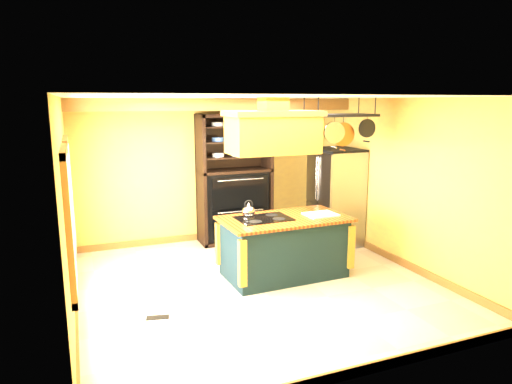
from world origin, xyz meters
TOP-DOWN VIEW (x-y plane):
  - floor at (0.00, 0.00)m, footprint 5.00×5.00m
  - ceiling at (0.00, 0.00)m, footprint 5.00×5.00m
  - wall_back at (0.00, 2.50)m, footprint 5.00×0.02m
  - wall_front at (0.00, -2.50)m, footprint 5.00×0.02m
  - wall_left at (-2.50, 0.00)m, footprint 0.02×5.00m
  - wall_right at (2.50, 0.00)m, footprint 0.02×5.00m
  - ceiling_beam at (0.00, 1.70)m, footprint 5.00×0.15m
  - window_near at (-2.47, -0.80)m, footprint 0.06×1.06m
  - window_far at (-2.47, 0.60)m, footprint 0.06×1.06m
  - kitchen_island at (0.51, 0.19)m, footprint 1.95×1.13m
  - range_hood at (0.31, 0.19)m, footprint 1.34×0.76m
  - pot_rack at (1.41, 0.20)m, footprint 1.15×0.54m
  - refrigerator at (2.10, 1.33)m, footprint 0.76×0.90m
  - hutch at (0.41, 2.24)m, footprint 1.37×0.62m
  - floor_register at (-1.55, -0.52)m, footprint 0.30×0.18m

SIDE VIEW (x-z plane):
  - floor at x=0.00m, z-range 0.00..0.00m
  - floor_register at x=-1.55m, z-range 0.00..0.01m
  - kitchen_island at x=0.51m, z-range -0.09..1.02m
  - refrigerator at x=2.10m, z-range -0.02..1.73m
  - hutch at x=0.41m, z-range -0.28..2.13m
  - wall_back at x=0.00m, z-range 0.00..2.70m
  - wall_front at x=0.00m, z-range 0.00..2.70m
  - wall_left at x=-2.50m, z-range 0.00..2.70m
  - wall_right at x=2.50m, z-range 0.00..2.70m
  - window_near at x=-2.47m, z-range 0.62..2.18m
  - window_far at x=-2.47m, z-range 0.62..2.18m
  - range_hood at x=0.31m, z-range 1.83..2.63m
  - pot_rack at x=1.41m, z-range 1.97..2.72m
  - ceiling_beam at x=0.00m, z-range 2.49..2.69m
  - ceiling at x=0.00m, z-range 2.70..2.70m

